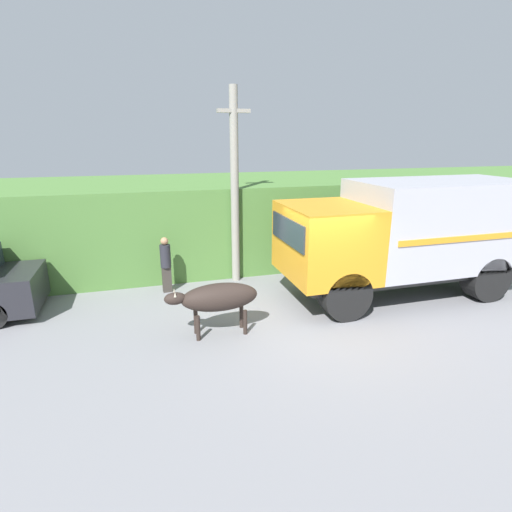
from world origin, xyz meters
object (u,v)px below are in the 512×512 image
Objects in this scene: pedestrian_on_hill at (166,262)px; cargo_truck at (411,232)px; utility_pole at (235,185)px; brown_cow at (218,298)px.

cargo_truck is at bearing 156.51° from pedestrian_on_hill.
utility_pole reaches higher than pedestrian_on_hill.
utility_pole is (1.17, 3.24, 1.99)m from brown_cow.
pedestrian_on_hill reaches higher than brown_cow.
cargo_truck is 3.33× the size of brown_cow.
cargo_truck is at bearing 17.03° from brown_cow.
brown_cow is 2.98m from pedestrian_on_hill.
cargo_truck is at bearing -29.55° from utility_pole.
brown_cow is at bearing -170.02° from cargo_truck.
utility_pole is (-4.16, 2.36, 1.10)m from cargo_truck.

